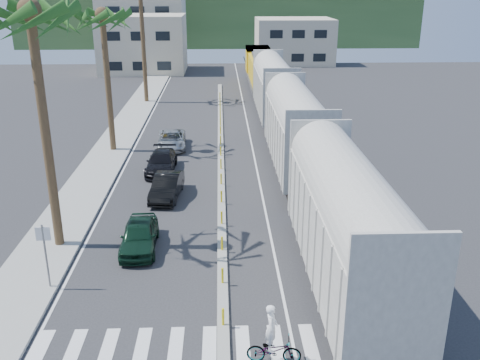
% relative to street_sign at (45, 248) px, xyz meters
% --- Properties ---
extents(ground, '(140.00, 140.00, 0.00)m').
position_rel_street_sign_xyz_m(ground, '(7.30, -2.00, -1.97)').
color(ground, '#28282B').
rests_on(ground, ground).
extents(sidewalk, '(3.00, 90.00, 0.15)m').
position_rel_street_sign_xyz_m(sidewalk, '(-1.20, 23.00, -1.90)').
color(sidewalk, gray).
rests_on(sidewalk, ground).
extents(rails, '(1.56, 100.00, 0.06)m').
position_rel_street_sign_xyz_m(rails, '(12.30, 26.00, -1.94)').
color(rails, black).
rests_on(rails, ground).
extents(median, '(0.45, 60.00, 0.85)m').
position_rel_street_sign_xyz_m(median, '(7.30, 17.96, -1.88)').
color(median, gray).
rests_on(median, ground).
extents(crosswalk, '(14.00, 2.20, 0.01)m').
position_rel_street_sign_xyz_m(crosswalk, '(7.30, -4.00, -1.97)').
color(crosswalk, silver).
rests_on(crosswalk, ground).
extents(lane_markings, '(9.42, 90.00, 0.01)m').
position_rel_street_sign_xyz_m(lane_markings, '(5.15, 23.00, -1.97)').
color(lane_markings, silver).
rests_on(lane_markings, ground).
extents(freight_train, '(3.00, 60.94, 5.85)m').
position_rel_street_sign_xyz_m(freight_train, '(12.30, 20.05, 0.93)').
color(freight_train, '#A7A499').
rests_on(freight_train, ground).
extents(palm_trees, '(3.50, 37.20, 13.75)m').
position_rel_street_sign_xyz_m(palm_trees, '(-0.80, 20.70, 8.84)').
color(palm_trees, brown).
rests_on(palm_trees, ground).
extents(street_sign, '(0.60, 0.08, 3.00)m').
position_rel_street_sign_xyz_m(street_sign, '(0.00, 0.00, 0.00)').
color(street_sign, slate).
rests_on(street_sign, ground).
extents(buildings, '(38.00, 27.00, 10.00)m').
position_rel_street_sign_xyz_m(buildings, '(0.89, 69.66, 2.39)').
color(buildings, '#C2B69A').
rests_on(buildings, ground).
extents(hillside, '(80.00, 20.00, 12.00)m').
position_rel_street_sign_xyz_m(hillside, '(7.30, 98.00, 4.03)').
color(hillside, '#385628').
rests_on(hillside, ground).
extents(car_lead, '(1.95, 4.31, 1.43)m').
position_rel_street_sign_xyz_m(car_lead, '(3.29, 3.58, -1.25)').
color(car_lead, black).
rests_on(car_lead, ground).
extents(car_second, '(2.30, 4.59, 1.42)m').
position_rel_street_sign_xyz_m(car_second, '(4.02, 10.22, -1.26)').
color(car_second, black).
rests_on(car_second, ground).
extents(car_third, '(2.08, 4.76, 1.36)m').
position_rel_street_sign_xyz_m(car_third, '(3.23, 14.98, -1.29)').
color(car_third, black).
rests_on(car_third, ground).
extents(car_rear, '(2.67, 4.92, 1.30)m').
position_rel_street_sign_xyz_m(car_rear, '(3.45, 20.72, -1.32)').
color(car_rear, '#A4A7A9').
rests_on(car_rear, ground).
extents(cyclist, '(1.10, 2.02, 2.25)m').
position_rel_street_sign_xyz_m(cyclist, '(8.99, -4.98, -1.26)').
color(cyclist, '#9EA0A5').
rests_on(cyclist, ground).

